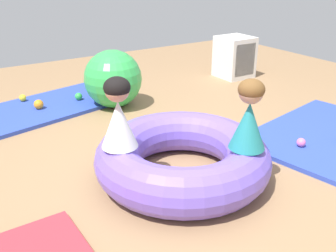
{
  "coord_description": "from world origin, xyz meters",
  "views": [
    {
      "loc": [
        -1.57,
        -2.25,
        1.53
      ],
      "look_at": [
        -0.1,
        0.05,
        0.35
      ],
      "focal_mm": 41.4,
      "sensor_mm": 36.0,
      "label": 1
    }
  ],
  "objects_px": {
    "play_ball_green": "(79,96)",
    "play_ball_pink": "(301,142)",
    "child_in_teal": "(249,115)",
    "inflatable_cushion": "(182,157)",
    "play_ball_yellow": "(23,98)",
    "play_ball_orange": "(39,104)",
    "exercise_ball_large": "(113,79)",
    "child_in_white": "(118,114)",
    "storage_cube": "(236,57)"
  },
  "relations": [
    {
      "from": "play_ball_green",
      "to": "play_ball_pink",
      "type": "distance_m",
      "value": 2.49
    },
    {
      "from": "child_in_teal",
      "to": "play_ball_pink",
      "type": "xyz_separation_m",
      "value": [
        0.84,
        0.19,
        -0.5
      ]
    },
    {
      "from": "inflatable_cushion",
      "to": "play_ball_yellow",
      "type": "height_order",
      "value": "inflatable_cushion"
    },
    {
      "from": "play_ball_green",
      "to": "play_ball_orange",
      "type": "height_order",
      "value": "play_ball_orange"
    },
    {
      "from": "child_in_teal",
      "to": "play_ball_pink",
      "type": "relative_size",
      "value": 6.36
    },
    {
      "from": "play_ball_yellow",
      "to": "exercise_ball_large",
      "type": "relative_size",
      "value": 0.12
    },
    {
      "from": "inflatable_cushion",
      "to": "play_ball_pink",
      "type": "xyz_separation_m",
      "value": [
        1.12,
        -0.19,
        -0.09
      ]
    },
    {
      "from": "child_in_teal",
      "to": "play_ball_yellow",
      "type": "distance_m",
      "value": 2.87
    },
    {
      "from": "child_in_white",
      "to": "play_ball_orange",
      "type": "xyz_separation_m",
      "value": [
        -0.08,
        1.85,
        -0.49
      ]
    },
    {
      "from": "play_ball_orange",
      "to": "exercise_ball_large",
      "type": "distance_m",
      "value": 0.85
    },
    {
      "from": "play_ball_orange",
      "to": "storage_cube",
      "type": "xyz_separation_m",
      "value": [
        2.71,
        -0.1,
        0.19
      ]
    },
    {
      "from": "child_in_white",
      "to": "play_ball_green",
      "type": "xyz_separation_m",
      "value": [
        0.38,
        1.89,
        -0.5
      ]
    },
    {
      "from": "play_ball_yellow",
      "to": "storage_cube",
      "type": "bearing_deg",
      "value": -8.99
    },
    {
      "from": "inflatable_cushion",
      "to": "exercise_ball_large",
      "type": "bearing_deg",
      "value": 82.07
    },
    {
      "from": "inflatable_cushion",
      "to": "play_ball_yellow",
      "type": "xyz_separation_m",
      "value": [
        -0.62,
        2.31,
        -0.09
      ]
    },
    {
      "from": "play_ball_green",
      "to": "play_ball_pink",
      "type": "bearing_deg",
      "value": -61.56
    },
    {
      "from": "play_ball_pink",
      "to": "child_in_white",
      "type": "bearing_deg",
      "value": 169.19
    },
    {
      "from": "exercise_ball_large",
      "to": "play_ball_orange",
      "type": "bearing_deg",
      "value": 161.2
    },
    {
      "from": "play_ball_yellow",
      "to": "play_ball_orange",
      "type": "relative_size",
      "value": 0.76
    },
    {
      "from": "inflatable_cushion",
      "to": "exercise_ball_large",
      "type": "relative_size",
      "value": 2.05
    },
    {
      "from": "play_ball_orange",
      "to": "play_ball_yellow",
      "type": "bearing_deg",
      "value": 103.93
    },
    {
      "from": "play_ball_green",
      "to": "inflatable_cushion",
      "type": "bearing_deg",
      "value": -88.05
    },
    {
      "from": "child_in_white",
      "to": "play_ball_pink",
      "type": "height_order",
      "value": "child_in_white"
    },
    {
      "from": "play_ball_yellow",
      "to": "child_in_white",
      "type": "bearing_deg",
      "value": -85.57
    },
    {
      "from": "play_ball_yellow",
      "to": "play_ball_green",
      "type": "xyz_separation_m",
      "value": [
        0.55,
        -0.3,
        0.0
      ]
    },
    {
      "from": "play_ball_yellow",
      "to": "play_ball_orange",
      "type": "distance_m",
      "value": 0.36
    },
    {
      "from": "inflatable_cushion",
      "to": "storage_cube",
      "type": "relative_size",
      "value": 2.34
    },
    {
      "from": "inflatable_cushion",
      "to": "child_in_teal",
      "type": "height_order",
      "value": "child_in_teal"
    },
    {
      "from": "play_ball_green",
      "to": "play_ball_pink",
      "type": "relative_size",
      "value": 1.1
    },
    {
      "from": "exercise_ball_large",
      "to": "storage_cube",
      "type": "relative_size",
      "value": 1.14
    },
    {
      "from": "play_ball_yellow",
      "to": "exercise_ball_large",
      "type": "xyz_separation_m",
      "value": [
        0.86,
        -0.61,
        0.24
      ]
    },
    {
      "from": "inflatable_cushion",
      "to": "child_in_white",
      "type": "xyz_separation_m",
      "value": [
        -0.45,
        0.11,
        0.41
      ]
    },
    {
      "from": "child_in_white",
      "to": "child_in_teal",
      "type": "distance_m",
      "value": 0.88
    },
    {
      "from": "storage_cube",
      "to": "play_ball_green",
      "type": "bearing_deg",
      "value": 176.44
    },
    {
      "from": "play_ball_yellow",
      "to": "exercise_ball_large",
      "type": "height_order",
      "value": "exercise_ball_large"
    },
    {
      "from": "play_ball_yellow",
      "to": "play_ball_pink",
      "type": "height_order",
      "value": "play_ball_yellow"
    },
    {
      "from": "inflatable_cushion",
      "to": "play_ball_green",
      "type": "relative_size",
      "value": 15.51
    },
    {
      "from": "play_ball_orange",
      "to": "child_in_teal",
      "type": "bearing_deg",
      "value": -70.89
    },
    {
      "from": "exercise_ball_large",
      "to": "storage_cube",
      "type": "bearing_deg",
      "value": 4.92
    },
    {
      "from": "child_in_teal",
      "to": "play_ball_green",
      "type": "bearing_deg",
      "value": 136.1
    },
    {
      "from": "inflatable_cushion",
      "to": "play_ball_green",
      "type": "bearing_deg",
      "value": 91.95
    },
    {
      "from": "child_in_white",
      "to": "exercise_ball_large",
      "type": "xyz_separation_m",
      "value": [
        0.69,
        1.58,
        -0.26
      ]
    },
    {
      "from": "inflatable_cushion",
      "to": "child_in_teal",
      "type": "bearing_deg",
      "value": -53.83
    },
    {
      "from": "child_in_teal",
      "to": "play_ball_orange",
      "type": "distance_m",
      "value": 2.52
    },
    {
      "from": "play_ball_green",
      "to": "exercise_ball_large",
      "type": "distance_m",
      "value": 0.49
    },
    {
      "from": "play_ball_orange",
      "to": "play_ball_pink",
      "type": "distance_m",
      "value": 2.71
    },
    {
      "from": "play_ball_pink",
      "to": "exercise_ball_large",
      "type": "bearing_deg",
      "value": 115.09
    },
    {
      "from": "storage_cube",
      "to": "exercise_ball_large",
      "type": "bearing_deg",
      "value": -175.08
    },
    {
      "from": "inflatable_cushion",
      "to": "play_ball_green",
      "type": "xyz_separation_m",
      "value": [
        -0.07,
        2.0,
        -0.09
      ]
    },
    {
      "from": "play_ball_yellow",
      "to": "play_ball_orange",
      "type": "bearing_deg",
      "value": -76.07
    }
  ]
}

